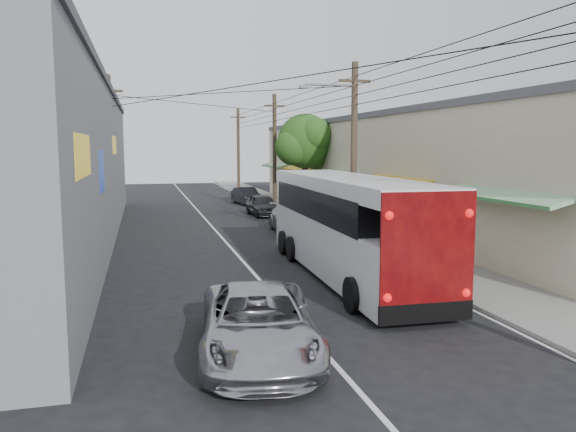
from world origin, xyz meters
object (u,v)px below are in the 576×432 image
jeepney (259,323)px  pedestrian_near (351,226)px  coach_bus (346,225)px  parked_car_mid (263,205)px  pedestrian_far (437,236)px  parked_car_far (246,196)px  parked_suv (293,219)px

jeepney → pedestrian_near: bearing=69.1°
coach_bus → parked_car_mid: (0.80, 17.46, -1.08)m
pedestrian_near → pedestrian_far: (1.93, -4.17, 0.11)m
parked_car_mid → pedestrian_near: pedestrian_near is taller
pedestrian_near → coach_bus: bearing=71.8°
parked_car_far → coach_bus: bearing=-100.4°
coach_bus → pedestrian_far: size_ratio=7.04×
coach_bus → pedestrian_near: 6.27m
parked_car_mid → pedestrian_near: bearing=-84.1°
parked_car_mid → parked_car_far: size_ratio=1.02×
pedestrian_near → pedestrian_far: bearing=119.4°
pedestrian_far → parked_car_mid: bearing=-78.7°
parked_suv → pedestrian_near: 4.52m
parked_car_mid → parked_car_far: (0.29, 7.48, -0.03)m
parked_suv → pedestrian_far: size_ratio=2.92×
coach_bus → parked_car_far: coach_bus is taller
coach_bus → jeepney: coach_bus is taller
jeepney → parked_car_mid: jeepney is taller
pedestrian_near → parked_suv: bearing=-64.7°
jeepney → parked_suv: 17.34m
pedestrian_far → parked_car_far: bearing=-83.3°
coach_bus → jeepney: bearing=-122.2°
parked_car_far → pedestrian_near: pedestrian_near is taller
parked_suv → pedestrian_near: pedestrian_near is taller
coach_bus → parked_car_mid: coach_bus is taller
jeepney → pedestrian_far: size_ratio=3.05×
parked_car_mid → pedestrian_near: size_ratio=2.75×
parked_suv → coach_bus: bearing=-90.5°
coach_bus → parked_car_mid: 17.51m
parked_suv → pedestrian_near: bearing=-65.1°
pedestrian_near → pedestrian_far: 4.60m
coach_bus → parked_suv: bearing=87.0°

